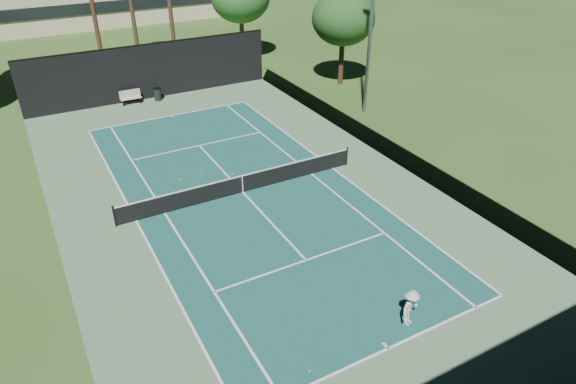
# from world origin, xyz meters

# --- Properties ---
(ground) EXTENTS (160.00, 160.00, 0.00)m
(ground) POSITION_xyz_m (0.00, 0.00, 0.00)
(ground) COLOR #325620
(ground) RESTS_ON ground
(apron_slab) EXTENTS (18.00, 32.00, 0.01)m
(apron_slab) POSITION_xyz_m (0.00, 0.00, 0.01)
(apron_slab) COLOR #5A815B
(apron_slab) RESTS_ON ground
(court_surface) EXTENTS (10.97, 23.77, 0.01)m
(court_surface) POSITION_xyz_m (0.00, 0.00, 0.01)
(court_surface) COLOR #1A554F
(court_surface) RESTS_ON ground
(court_lines) EXTENTS (11.07, 23.87, 0.01)m
(court_lines) POSITION_xyz_m (0.00, 0.00, 0.02)
(court_lines) COLOR white
(court_lines) RESTS_ON ground
(tennis_net) EXTENTS (12.90, 0.10, 1.10)m
(tennis_net) POSITION_xyz_m (0.00, 0.00, 0.56)
(tennis_net) COLOR black
(tennis_net) RESTS_ON ground
(fence) EXTENTS (18.04, 32.05, 4.03)m
(fence) POSITION_xyz_m (0.00, 0.06, 2.01)
(fence) COLOR black
(fence) RESTS_ON ground
(player) EXTENTS (1.09, 0.86, 1.47)m
(player) POSITION_xyz_m (1.38, -11.27, 0.74)
(player) COLOR silver
(player) RESTS_ON ground
(tennis_ball_a) EXTENTS (0.06, 0.06, 0.06)m
(tennis_ball_a) POSITION_xyz_m (-2.82, -11.42, 0.03)
(tennis_ball_a) COLOR #D7F136
(tennis_ball_a) RESTS_ON ground
(tennis_ball_b) EXTENTS (0.06, 0.06, 0.06)m
(tennis_ball_b) POSITION_xyz_m (0.31, 2.06, 0.03)
(tennis_ball_b) COLOR #C8EA35
(tennis_ball_b) RESTS_ON ground
(tennis_ball_c) EXTENTS (0.06, 0.06, 0.06)m
(tennis_ball_c) POSITION_xyz_m (-1.14, 2.90, 0.03)
(tennis_ball_c) COLOR #D4F537
(tennis_ball_c) RESTS_ON ground
(tennis_ball_d) EXTENTS (0.08, 0.08, 0.08)m
(tennis_ball_d) POSITION_xyz_m (-2.41, 2.88, 0.04)
(tennis_ball_d) COLOR #D2F237
(tennis_ball_d) RESTS_ON ground
(park_bench) EXTENTS (1.50, 0.45, 1.02)m
(park_bench) POSITION_xyz_m (-1.83, 15.52, 0.55)
(park_bench) COLOR beige
(park_bench) RESTS_ON ground
(trash_bin) EXTENTS (0.56, 0.56, 0.95)m
(trash_bin) POSITION_xyz_m (0.09, 15.30, 0.48)
(trash_bin) COLOR black
(trash_bin) RESTS_ON ground
(decid_tree_b) EXTENTS (4.80, 4.80, 7.14)m
(decid_tree_b) POSITION_xyz_m (14.00, 12.00, 5.08)
(decid_tree_b) COLOR #432D1C
(decid_tree_b) RESTS_ON ground
(light_pole) EXTENTS (0.90, 0.25, 12.22)m
(light_pole) POSITION_xyz_m (12.00, 6.00, 6.46)
(light_pole) COLOR gray
(light_pole) RESTS_ON ground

